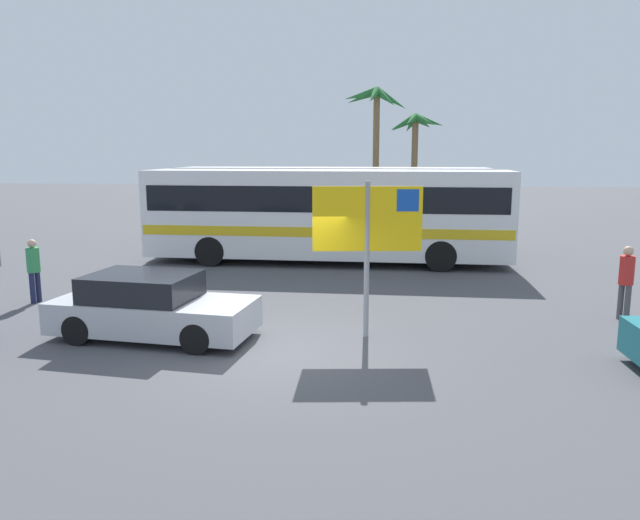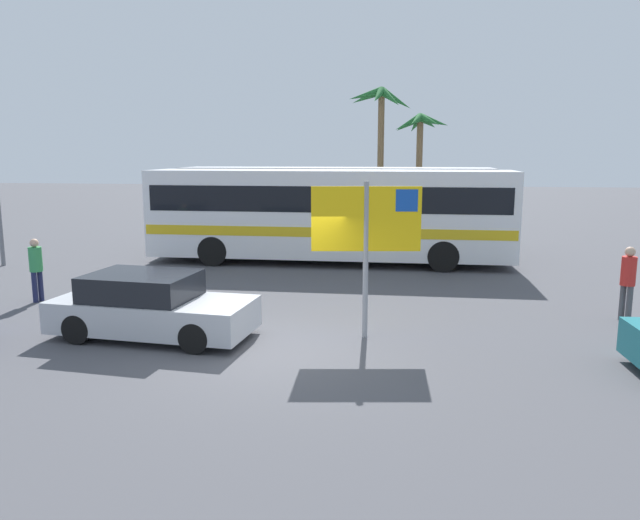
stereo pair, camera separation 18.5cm
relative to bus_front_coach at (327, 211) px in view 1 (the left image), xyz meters
The scene contains 9 objects.
ground 9.78m from the bus_front_coach, 89.23° to the right, with size 120.00×120.00×0.00m, color #4C4C51.
bus_front_coach is the anchor object (origin of this frame).
bus_rear_coach 3.73m from the bus_front_coach, 93.47° to the left, with size 12.24×2.48×3.17m.
ferry_sign 8.64m from the bus_front_coach, 77.72° to the right, with size 2.19×0.36×3.20m.
car_silver 9.45m from the bus_front_coach, 105.97° to the right, with size 4.22×2.13×1.32m.
pedestrian_crossing_lot 9.91m from the bus_front_coach, 40.32° to the right, with size 0.32×0.32×1.70m.
pedestrian_by_bus 9.39m from the bus_front_coach, 135.60° to the right, with size 0.32×0.32×1.62m.
palm_tree_seaside 12.03m from the bus_front_coach, 74.05° to the left, with size 2.87×2.85×5.72m.
palm_tree_inland 11.63m from the bus_front_coach, 83.32° to the left, with size 3.31×3.36×7.00m.
Camera 1 is at (2.23, -10.95, 3.75)m, focal length 34.16 mm.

